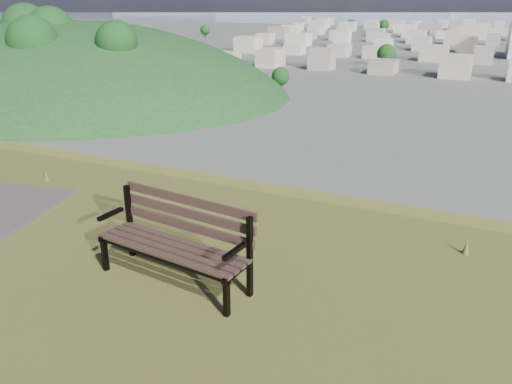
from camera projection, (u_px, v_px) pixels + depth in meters
The scene contains 5 objects.
park_bench at pixel (178, 237), 5.05m from camera, with size 1.71×0.72×0.87m.
green_wooded_hill at pixel (68, 90), 160.02m from camera, with size 168.25×134.60×84.13m.
city_blocks at pixel (495, 35), 344.73m from camera, with size 395.00×361.00×7.00m.
city_trees at pixel (444, 40), 290.97m from camera, with size 406.52×387.20×9.98m.
bay_water at pixel (501, 17), 772.72m from camera, with size 2400.00×700.00×0.12m, color gray.
Camera 1 is at (2.37, -2.43, 27.75)m, focal length 35.00 mm.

